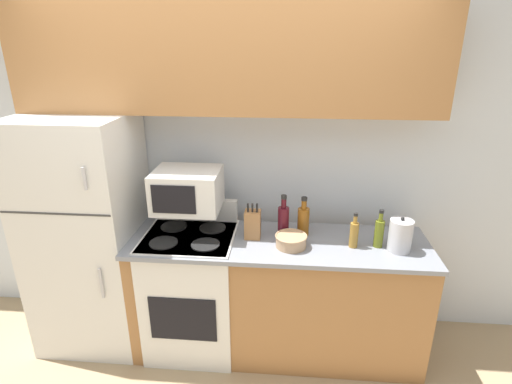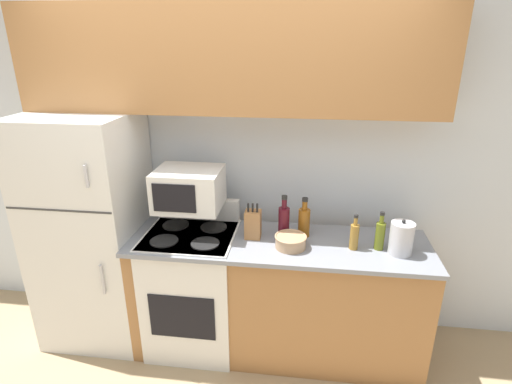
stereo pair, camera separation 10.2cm
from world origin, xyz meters
The scene contains 14 objects.
ground_plane centered at (0.00, 0.00, 0.00)m, with size 12.00×12.00×0.00m, color tan.
wall_back centered at (0.00, 0.71, 1.27)m, with size 8.00×0.05×2.55m.
lower_cabinets centered at (0.37, 0.28, 0.45)m, with size 2.01×0.60×0.90m.
refrigerator centered at (-1.01, 0.34, 0.86)m, with size 0.73×0.70×1.72m.
upper_cabinets centered at (0.00, 0.51, 2.05)m, with size 2.75×0.34×0.68m.
stove centered at (-0.25, 0.27, 0.47)m, with size 0.62×0.59×1.07m.
microwave centered at (-0.26, 0.36, 1.22)m, with size 0.45×0.37×0.27m.
knife_block centered at (0.19, 0.30, 1.00)m, with size 0.11×0.10×0.25m.
bowl centered at (0.45, 0.19, 0.95)m, with size 0.21×0.21×0.08m.
bottle_whiskey centered at (0.53, 0.37, 1.01)m, with size 0.08×0.08×0.28m.
bottle_vinegar centered at (0.85, 0.22, 1.00)m, with size 0.06×0.06×0.24m.
bottle_wine_red centered at (0.40, 0.34, 1.02)m, with size 0.08×0.08×0.30m.
bottle_olive_oil centered at (1.02, 0.24, 1.01)m, with size 0.06×0.06×0.26m.
kettle centered at (1.14, 0.20, 1.01)m, with size 0.15×0.15×0.23m.
Camera 1 is at (0.42, -2.13, 2.17)m, focal length 28.00 mm.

